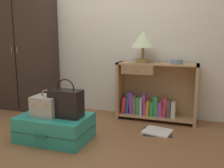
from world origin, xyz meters
TOP-DOWN VIEW (x-y plane):
  - ground_plane at (0.00, 0.00)m, footprint 9.00×9.00m
  - back_wall at (0.00, 1.50)m, footprint 6.40×0.10m
  - wardrobe at (-1.32, 1.20)m, footprint 0.91×0.47m
  - bookshelf at (0.67, 1.28)m, footprint 1.06×0.32m
  - table_lamp at (0.51, 1.24)m, footprint 0.32×0.32m
  - bowl at (0.95, 1.26)m, footprint 0.15×0.15m
  - suitcase_large at (-0.23, 0.24)m, footprint 0.76×0.54m
  - train_case at (-0.31, 0.21)m, footprint 0.28×0.24m
  - handbag at (-0.08, 0.24)m, footprint 0.34×0.19m
  - bottle at (-0.73, 0.25)m, footprint 0.08×0.08m
  - open_book_on_floor at (0.80, 0.81)m, footprint 0.38×0.35m

SIDE VIEW (x-z plane):
  - ground_plane at x=0.00m, z-range 0.00..0.00m
  - open_book_on_floor at x=0.80m, z-range 0.00..0.02m
  - bottle at x=-0.73m, z-range -0.01..0.17m
  - suitcase_large at x=-0.23m, z-range 0.00..0.27m
  - bookshelf at x=0.67m, z-range -0.04..0.74m
  - train_case at x=-0.31m, z-range 0.24..0.53m
  - handbag at x=-0.08m, z-range 0.22..0.63m
  - bowl at x=0.95m, z-range 0.78..0.83m
  - wardrobe at x=-1.32m, z-range 0.00..1.86m
  - table_lamp at x=0.51m, z-range 0.86..1.27m
  - back_wall at x=0.00m, z-range 0.00..2.60m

